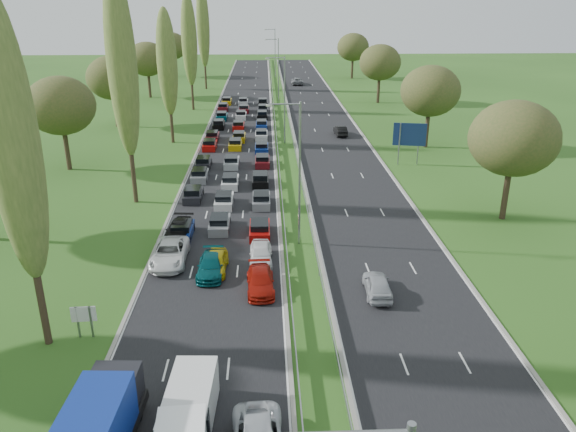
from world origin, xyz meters
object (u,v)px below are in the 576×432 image
object	(u,v)px
near_car_3	(179,230)
direction_sign	(410,136)
near_car_2	(169,253)
white_van_rear	(190,404)
info_sign	(84,317)

from	to	relation	value
near_car_3	direction_sign	size ratio (longest dim) A/B	0.97
near_car_2	near_car_3	xyz separation A→B (m)	(0.04, 4.76, -0.07)
white_van_rear	near_car_3	bearing A→B (deg)	102.07
near_car_2	near_car_3	world-z (taller)	near_car_2
near_car_2	near_car_3	size ratio (longest dim) A/B	1.15
near_car_3	info_sign	size ratio (longest dim) A/B	2.39
near_car_2	direction_sign	distance (m)	36.83
near_car_3	white_van_rear	world-z (taller)	white_van_rear
white_van_rear	info_sign	distance (m)	10.73
near_car_2	direction_sign	bearing A→B (deg)	45.79
near_car_2	white_van_rear	xyz separation A→B (m)	(3.83, -17.98, 0.30)
info_sign	direction_sign	xyz separation A→B (m)	(28.80, 36.85, 2.20)
near_car_2	near_car_3	bearing A→B (deg)	88.74
white_van_rear	direction_sign	xyz separation A→B (m)	(21.43, 44.64, 2.45)
direction_sign	white_van_rear	bearing A→B (deg)	-115.65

